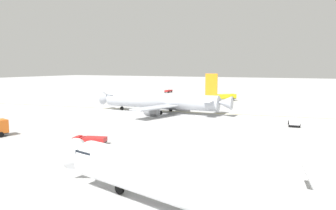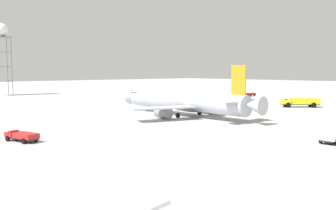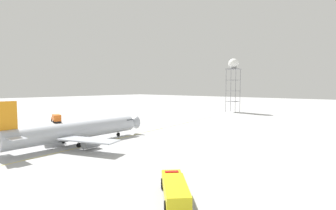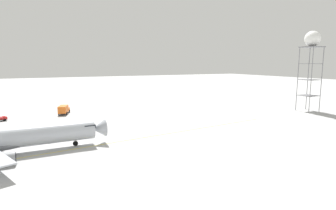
{
  "view_description": "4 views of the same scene",
  "coord_description": "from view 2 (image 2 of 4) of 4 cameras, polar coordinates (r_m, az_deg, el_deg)",
  "views": [
    {
      "loc": [
        -33.72,
        79.16,
        12.82
      ],
      "look_at": [
        3.04,
        0.11,
        2.07
      ],
      "focal_mm": 33.26,
      "sensor_mm": 36.0,
      "label": 1
    },
    {
      "loc": [
        -51.43,
        56.65,
        9.93
      ],
      "look_at": [
        7.92,
        3.39,
        2.3
      ],
      "focal_mm": 37.93,
      "sensor_mm": 36.0,
      "label": 2
    },
    {
      "loc": [
        -26.6,
        -54.78,
        13.82
      ],
      "look_at": [
        40.86,
        3.92,
        7.48
      ],
      "focal_mm": 27.12,
      "sensor_mm": 36.0,
      "label": 3
    },
    {
      "loc": [
        9.44,
        -60.07,
        18.12
      ],
      "look_at": [
        40.86,
        3.92,
        7.19
      ],
      "focal_mm": 29.88,
      "sensor_mm": 36.0,
      "label": 4
    }
  ],
  "objects": [
    {
      "name": "ops_pickup_truck_extra",
      "position": [
        54.41,
        -22.43,
        -4.6
      ],
      "size": [
        5.74,
        3.36,
        1.41
      ],
      "rotation": [
        0.0,
        0.0,
        0.28
      ],
      "color": "#232326",
      "rests_on": "ground_plane"
    },
    {
      "name": "radar_tower",
      "position": [
        161.24,
        -25.26,
        10.24
      ],
      "size": [
        6.44,
        6.44,
        29.33
      ],
      "color": "slate",
      "rests_on": "ground_plane"
    },
    {
      "name": "airliner_main",
      "position": [
        78.56,
        2.75,
        0.5
      ],
      "size": [
        39.5,
        31.33,
        11.07
      ],
      "rotation": [
        0.0,
        0.0,
        0.02
      ],
      "color": "#B2B7C1",
      "rests_on": "ground_plane"
    },
    {
      "name": "pushback_tug_truck",
      "position": [
        54.84,
        25.05,
        -4.63
      ],
      "size": [
        2.71,
        5.34,
        1.3
      ],
      "rotation": [
        0.0,
        0.0,
        1.66
      ],
      "color": "#232326",
      "rests_on": "ground_plane"
    },
    {
      "name": "taxiway_centreline",
      "position": [
        81.69,
        4.19,
        -1.53
      ],
      "size": [
        138.48,
        16.79,
        0.01
      ],
      "rotation": [
        0.0,
        0.0,
        0.12
      ],
      "color": "yellow",
      "rests_on": "ground_plane"
    },
    {
      "name": "ground_plane",
      "position": [
        77.16,
        5.82,
        -1.96
      ],
      "size": [
        600.0,
        600.0,
        0.0
      ],
      "primitive_type": "plane",
      "color": "#B2B2B2"
    },
    {
      "name": "ops_pickup_truck",
      "position": [
        144.37,
        13.02,
        1.7
      ],
      "size": [
        2.28,
        5.62,
        1.41
      ],
      "rotation": [
        0.0,
        0.0,
        1.53
      ],
      "color": "#232326",
      "rests_on": "ground_plane"
    },
    {
      "name": "fire_tender_truck",
      "position": [
        104.43,
        20.58,
        0.51
      ],
      "size": [
        9.06,
        9.14,
        2.5
      ],
      "rotation": [
        0.0,
        0.0,
        0.79
      ],
      "color": "#232326",
      "rests_on": "ground_plane"
    }
  ]
}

